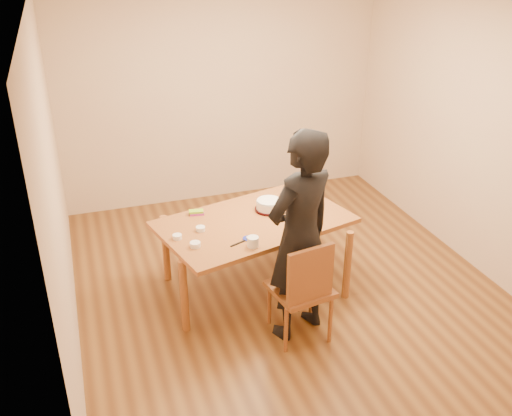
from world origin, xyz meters
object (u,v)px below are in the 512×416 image
object	(u,v)px
dining_table	(254,222)
cake_plate	(269,209)
cake	(269,205)
dining_chair	(300,289)
person	(300,237)

from	to	relation	value
dining_table	cake_plate	size ratio (longest dim) A/B	6.37
cake	dining_table	bearing A→B (deg)	-142.91
cake_plate	cake	size ratio (longest dim) A/B	1.12
dining_table	dining_chair	distance (m)	0.84
cake	person	xyz separation A→B (m)	(-0.05, -0.88, 0.12)
cake	person	world-z (taller)	person
person	cake	bearing A→B (deg)	-114.93
dining_table	person	xyz separation A→B (m)	(0.15, -0.73, 0.20)
dining_table	dining_chair	xyz separation A→B (m)	(0.15, -0.78, -0.28)
dining_table	cake_plate	bearing A→B (deg)	22.84
dining_table	person	bearing A→B (deg)	-92.64
dining_chair	cake_plate	xyz separation A→B (m)	(0.05, 0.93, 0.31)
person	dining_chair	bearing A→B (deg)	68.23
dining_chair	cake_plate	bearing A→B (deg)	77.46
dining_table	cake	bearing A→B (deg)	22.84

